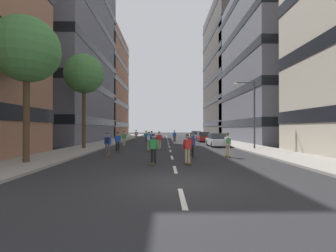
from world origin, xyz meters
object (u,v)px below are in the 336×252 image
Objects in this scene: skater_7 at (149,140)px; skater_0 at (159,139)px; parked_car_far at (203,137)px; skater_5 at (108,143)px; parked_car_mid at (196,135)px; street_tree_mid at (27,50)px; skater_6 at (136,134)px; skater_3 at (146,136)px; streetlamp_right at (251,107)px; skater_11 at (188,147)px; skater_1 at (153,147)px; skater_4 at (174,135)px; skater_2 at (152,138)px; skater_12 at (192,143)px; street_tree_near at (84,74)px; parked_car_near at (217,140)px; skater_10 at (228,143)px; skater_8 at (118,141)px; skater_9 at (193,136)px; skater_13 at (124,138)px.

skater_0 is at bearing 62.53° from skater_7.
skater_5 reaches higher than parked_car_far.
parked_car_mid and parked_car_far have the same top height.
street_tree_mid is 4.76× the size of skater_7.
skater_3 is at bearing -76.11° from skater_6.
skater_11 is at bearing -127.12° from streetlamp_right.
skater_7 is (6.61, 8.19, -5.64)m from street_tree_mid.
skater_7 is (-9.82, -0.97, -3.12)m from streetlamp_right.
skater_4 is at bearing 84.55° from skater_1.
skater_2 is 1.00× the size of skater_12.
street_tree_near is 9.84m from skater_2.
skater_4 is at bearing 115.83° from parked_car_near.
skater_0 is 8.47m from skater_10.
skater_5 is at bearing 45.80° from street_tree_mid.
parked_car_far is 0.68× the size of streetlamp_right.
skater_9 is (8.04, 11.55, 0.03)m from skater_8.
parked_car_mid is 2.47× the size of skater_1.
skater_11 is (-7.04, -9.30, -3.15)m from streetlamp_right.
parked_car_mid is 2.47× the size of skater_13.
street_tree_near is at bearing -132.80° from skater_13.
streetlamp_right reaches higher than skater_5.
streetlamp_right is 3.65× the size of skater_13.
parked_car_mid is at bearing 90.00° from parked_car_far.
skater_2 is (6.58, 13.42, -5.64)m from street_tree_mid.
streetlamp_right reaches higher than skater_1.
skater_4 is (-4.49, -0.21, 0.29)m from parked_car_far.
skater_9 is (-2.14, 5.20, 0.32)m from parked_car_near.
skater_10 is at bearing -122.54° from streetlamp_right.
parked_car_mid is 26.53m from skater_8.
skater_2 is at bearing 156.60° from streetlamp_right.
parked_car_far is 2.47× the size of skater_6.
skater_9 is 1.00× the size of skater_12.
skater_6 is at bearing 100.04° from skater_7.
skater_12 is (6.17, -0.92, 0.00)m from skater_5.
skater_3 and skater_13 have the same top height.
parked_car_mid is 2.47× the size of skater_0.
street_tree_near is at bearing -137.15° from parked_car_far.
skater_8 is at bearing 126.58° from skater_11.
skater_11 and skater_13 have the same top height.
skater_12 is (-4.11, -20.09, 0.32)m from parked_car_far.
skater_11 is at bearing -100.55° from skater_12.
skater_8 is (-12.53, -1.91, -3.15)m from streetlamp_right.
skater_10 is at bearing -28.45° from street_tree_near.
skater_0 is at bearing -76.31° from skater_3.
skater_2 is 13.85m from skater_11.
street_tree_near is 5.26× the size of skater_5.
street_tree_near is at bearing 164.52° from skater_7.
street_tree_mid reaches higher than skater_12.
parked_car_far is at bearing 57.26° from skater_8.
skater_1 and skater_7 have the same top height.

